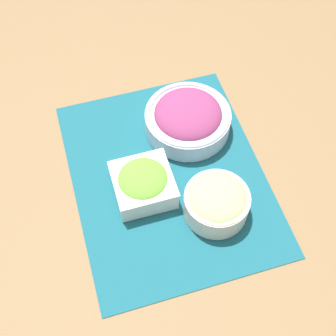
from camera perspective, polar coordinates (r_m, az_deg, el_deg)
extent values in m
plane|color=olive|center=(1.02, 0.00, -1.04)|extent=(3.00, 3.00, 0.00)
cube|color=#195B6B|center=(1.01, 0.00, -0.98)|extent=(0.52, 0.41, 0.00)
cube|color=white|center=(0.97, -3.02, -2.14)|extent=(0.12, 0.12, 0.05)
cube|color=white|center=(0.95, -3.09, -1.33)|extent=(0.12, 0.12, 0.00)
ellipsoid|color=#6BAD38|center=(0.95, -3.08, -1.39)|extent=(0.10, 0.10, 0.03)
cylinder|color=silver|center=(1.07, 2.42, 5.75)|extent=(0.19, 0.19, 0.05)
torus|color=silver|center=(1.05, 2.46, 6.60)|extent=(0.19, 0.19, 0.01)
ellipsoid|color=#93386B|center=(1.05, 2.46, 6.60)|extent=(0.15, 0.15, 0.05)
cylinder|color=silver|center=(0.95, 5.90, -4.39)|extent=(0.13, 0.13, 0.06)
torus|color=silver|center=(0.92, 6.06, -3.54)|extent=(0.13, 0.13, 0.01)
ellipsoid|color=#A8CC7F|center=(0.92, 6.06, -3.54)|extent=(0.11, 0.11, 0.03)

